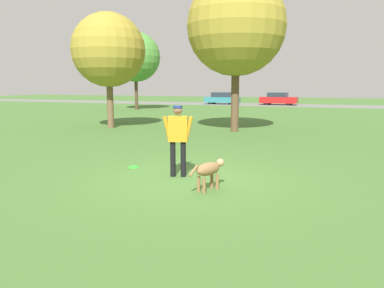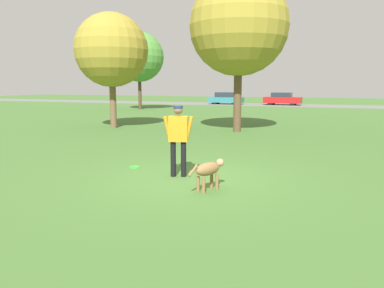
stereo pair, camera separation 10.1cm
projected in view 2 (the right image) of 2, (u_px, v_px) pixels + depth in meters
name	position (u px, v px, depth m)	size (l,w,h in m)	color
ground_plane	(190.00, 178.00, 8.96)	(120.00, 120.00, 0.00)	#426B2D
far_road_strip	(307.00, 106.00, 39.98)	(120.00, 6.00, 0.01)	slate
person	(178.00, 134.00, 8.95)	(0.72, 0.35, 1.73)	black
dog	(209.00, 170.00, 7.85)	(0.52, 1.02, 0.63)	olive
frisbee	(135.00, 167.00, 10.13)	(0.28, 0.28, 0.02)	#33D838
tree_mid_center	(239.00, 26.00, 17.14)	(4.57, 4.57, 7.17)	brown
tree_near_left	(111.00, 50.00, 18.85)	(3.71, 3.71, 5.79)	brown
tree_far_left	(139.00, 57.00, 33.35)	(4.41, 4.41, 6.88)	#4C3826
parked_car_teal	(226.00, 98.00, 42.91)	(3.95, 1.84, 1.36)	teal
parked_car_red	(282.00, 99.00, 41.14)	(4.07, 1.93, 1.37)	red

